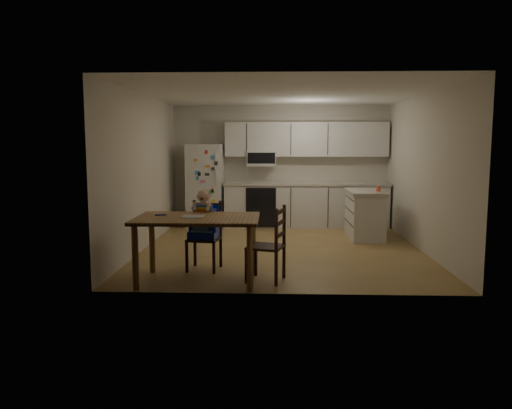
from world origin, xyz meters
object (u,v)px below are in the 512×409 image
object	(u,v)px
chair_side	(273,239)
chair_booster	(205,221)
kitchen_island	(365,214)
red_cup	(378,189)
dining_table	(197,226)
refrigerator	(205,186)

from	to	relation	value
chair_side	chair_booster	bearing A→B (deg)	-106.78
chair_booster	chair_side	bearing A→B (deg)	-24.33
kitchen_island	red_cup	world-z (taller)	red_cup
dining_table	chair_side	size ratio (longest dim) A/B	1.60
refrigerator	kitchen_island	bearing A→B (deg)	-20.77
kitchen_island	chair_side	bearing A→B (deg)	-119.38
red_cup	chair_booster	size ratio (longest dim) A/B	0.09
dining_table	chair_booster	world-z (taller)	chair_booster
red_cup	chair_side	bearing A→B (deg)	-124.08
red_cup	refrigerator	bearing A→B (deg)	156.95
red_cup	chair_side	xyz separation A→B (m)	(-1.85, -2.74, -0.39)
refrigerator	chair_side	size ratio (longest dim) A/B	1.79
kitchen_island	red_cup	bearing A→B (deg)	-50.01
refrigerator	kitchen_island	size ratio (longest dim) A/B	1.44
refrigerator	chair_booster	xyz separation A→B (m)	(0.48, -3.53, -0.19)
chair_side	refrigerator	bearing A→B (deg)	-145.56
dining_table	chair_booster	size ratio (longest dim) A/B	1.39
kitchen_island	chair_booster	bearing A→B (deg)	-137.69
red_cup	dining_table	distance (m)	3.93
chair_booster	red_cup	bearing A→B (deg)	45.55
kitchen_island	chair_side	distance (m)	3.40
dining_table	chair_side	world-z (taller)	chair_side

